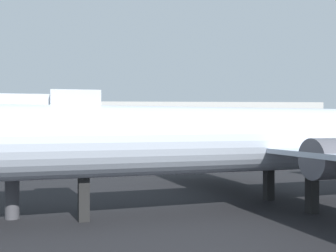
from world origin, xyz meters
name	(u,v)px	position (x,y,z in m)	size (l,w,h in m)	color
airplane_at_gate	(270,140)	(5.64, 13.88, 3.86)	(39.10, 27.90, 10.59)	#B2BCCC
airplane_distant	(99,133)	(-10.40, 81.43, 2.88)	(26.74, 19.18, 7.78)	white
terminal_building	(163,122)	(5.61, 121.37, 5.63)	(92.81, 22.13, 11.25)	#B7B7B2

